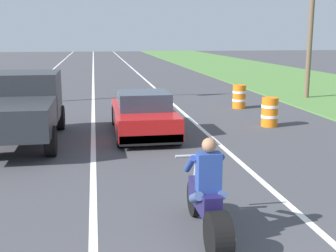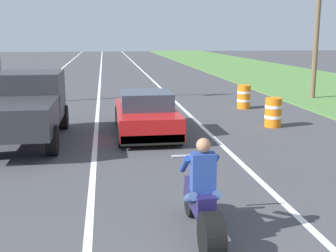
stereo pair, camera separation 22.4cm
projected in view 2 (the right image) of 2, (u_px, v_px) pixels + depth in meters
lane_stripe_left_solid at (28, 96)px, 22.51m from camera, size 0.14×120.00×0.01m
lane_stripe_right_solid at (167, 93)px, 23.51m from camera, size 0.14×120.00×0.01m
lane_stripe_centre_dashed at (99, 95)px, 23.01m from camera, size 0.14×120.00×0.01m
motorcycle_with_rider at (202, 204)px, 6.66m from camera, size 0.70×2.21×1.62m
sports_car_red at (146, 114)px, 13.87m from camera, size 1.84×4.30×1.37m
pickup_truck_left_lane_dark_grey at (26, 105)px, 12.75m from camera, size 2.02×4.80×1.98m
traffic_light_mast_near at (23, 15)px, 19.19m from camera, size 4.01×0.34×6.00m
utility_pole_roadside at (318, 19)px, 20.78m from camera, size 0.24×0.24×7.65m
construction_barrel_nearest at (273, 112)px, 14.98m from camera, size 0.58×0.58×1.00m
construction_barrel_mid at (244, 97)px, 18.72m from camera, size 0.58×0.58×1.00m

